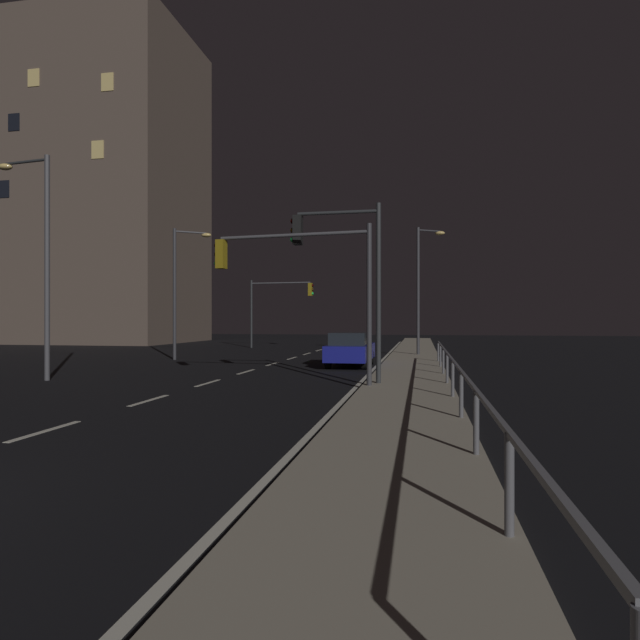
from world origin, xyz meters
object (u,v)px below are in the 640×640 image
traffic_light_mid_left (279,299)px  traffic_light_near_right (342,259)px  traffic_light_far_right (295,271)px  street_lamp_median (422,279)px  car (351,349)px  street_lamp_far_end (181,281)px  building_distant (73,191)px  street_lamp_corner (39,246)px

traffic_light_mid_left → traffic_light_near_right: 23.72m
traffic_light_far_right → street_lamp_median: street_lamp_median is taller
car → street_lamp_far_end: (-9.59, 2.68, 3.45)m
car → building_distant: bearing=143.2°
car → building_distant: (-30.42, 22.80, 13.93)m
car → traffic_light_mid_left: traffic_light_mid_left is taller
traffic_light_far_right → traffic_light_mid_left: (-6.66, 22.74, 0.01)m
street_lamp_median → street_lamp_far_end: size_ratio=1.05×
street_lamp_median → building_distant: size_ratio=0.25×
traffic_light_near_right → building_distant: building_distant is taller
car → street_lamp_median: 8.94m
traffic_light_near_right → street_lamp_median: street_lamp_median is taller
traffic_light_far_right → street_lamp_corner: size_ratio=0.66×
car → street_lamp_corner: street_lamp_corner is taller
street_lamp_corner → street_lamp_far_end: 10.23m
traffic_light_far_right → street_lamp_median: bearing=75.3°
traffic_light_near_right → building_distant: (-31.09, 30.14, 10.66)m
car → traffic_light_near_right: 8.06m
street_lamp_median → street_lamp_far_end: (-12.82, -4.77, -0.29)m
traffic_light_far_right → street_lamp_corner: street_lamp_corner is taller
traffic_light_far_right → traffic_light_near_right: size_ratio=0.93×
car → street_lamp_corner: (-10.16, -7.52, 3.94)m
traffic_light_far_right → traffic_light_mid_left: traffic_light_mid_left is taller
street_lamp_far_end → street_lamp_median: bearing=20.4°
traffic_light_mid_left → street_lamp_corner: 22.67m
traffic_light_near_right → street_lamp_corner: (-10.83, -0.18, 0.67)m
traffic_light_near_right → street_lamp_corner: 10.85m
traffic_light_near_right → street_lamp_far_end: 14.34m
street_lamp_corner → building_distant: bearing=123.8°
street_lamp_corner → traffic_light_near_right: bearing=1.0°
street_lamp_median → street_lamp_corner: 20.09m
street_lamp_far_end → car: bearing=-15.6°
building_distant → traffic_light_mid_left: bearing=-18.8°
traffic_light_near_right → car: bearing=95.2°
traffic_light_near_right → building_distant: bearing=135.9°
street_lamp_far_end → traffic_light_mid_left: bearing=80.0°
street_lamp_corner → building_distant: 37.81m
car → traffic_light_mid_left: 16.95m
traffic_light_near_right → street_lamp_corner: bearing=-179.0°
traffic_light_mid_left → building_distant: bearing=161.2°
street_lamp_corner → street_lamp_far_end: street_lamp_corner is taller
traffic_light_near_right → street_lamp_corner: size_ratio=0.72×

